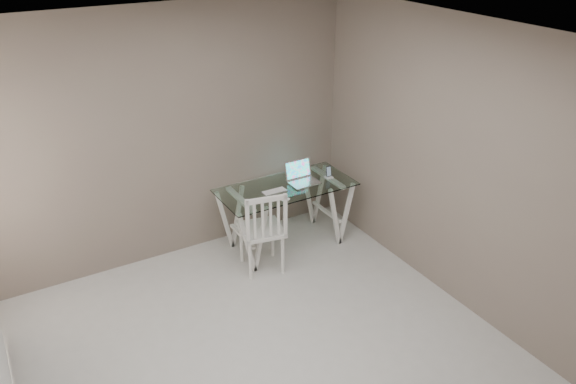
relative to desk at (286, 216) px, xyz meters
name	(u,v)px	position (x,y,z in m)	size (l,w,h in m)	color
room	(270,192)	(-1.12, -1.71, 1.33)	(4.50, 4.52, 2.71)	#B9B7B1
desk	(286,216)	(0.00, 0.00, 0.00)	(1.50, 0.70, 0.75)	silver
chair	(263,228)	(-0.46, -0.33, 0.14)	(0.51, 0.51, 0.95)	silver
laptop	(302,177)	(0.22, 0.03, 0.42)	(0.32, 0.28, 0.23)	silver
keyboard	(274,191)	(-0.17, -0.04, 0.37)	(0.27, 0.12, 0.01)	silver
mouse	(286,200)	(-0.17, -0.29, 0.38)	(0.10, 0.06, 0.03)	silver
phone_dock	(329,175)	(0.53, -0.05, 0.40)	(0.07, 0.07, 0.14)	white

